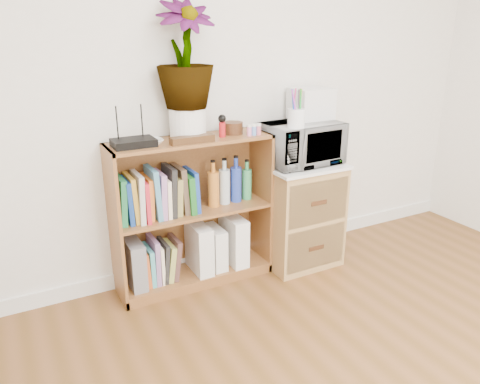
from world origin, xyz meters
TOP-DOWN VIEW (x-y plane):
  - skirting_board at (0.00, 2.24)m, footprint 4.00×0.02m
  - bookshelf at (-0.35, 2.10)m, footprint 1.00×0.30m
  - wicker_unit at (0.40, 2.02)m, footprint 0.50×0.45m
  - microwave at (0.40, 2.02)m, footprint 0.51×0.36m
  - pen_cup at (0.27, 1.91)m, footprint 0.11×0.11m
  - small_appliance at (0.52, 2.10)m, footprint 0.26×0.21m
  - router at (-0.70, 2.08)m, footprint 0.23×0.16m
  - white_bowl at (-0.60, 2.07)m, footprint 0.13×0.13m
  - plant_pot at (-0.35, 2.12)m, footprint 0.21×0.21m
  - potted_plant at (-0.35, 2.12)m, footprint 0.33×0.33m
  - trinket_box at (-0.38, 2.00)m, footprint 0.26×0.06m
  - kokeshi_doll at (-0.16, 2.06)m, footprint 0.04×0.04m
  - wooden_bowl at (-0.06, 2.11)m, footprint 0.12×0.12m
  - paint_jars at (0.03, 2.01)m, footprint 0.11×0.04m
  - file_box at (-0.74, 2.10)m, footprint 0.09×0.24m
  - magazine_holder_left at (-0.32, 2.09)m, footprint 0.10×0.26m
  - magazine_holder_mid at (-0.21, 2.09)m, footprint 0.09×0.22m
  - magazine_holder_right at (-0.07, 2.09)m, footprint 0.10×0.26m
  - cookbooks at (-0.58, 2.10)m, footprint 0.49×0.20m
  - liquor_bottles at (-0.06, 2.10)m, footprint 0.40×0.07m
  - lower_books at (-0.59, 2.10)m, footprint 0.25×0.19m

SIDE VIEW (x-z plane):
  - skirting_board at x=0.00m, z-range 0.00..0.10m
  - lower_books at x=-0.59m, z-range 0.05..0.34m
  - magazine_holder_mid at x=-0.21m, z-range 0.07..0.35m
  - file_box at x=-0.74m, z-range 0.07..0.37m
  - magazine_holder_left at x=-0.32m, z-range 0.07..0.39m
  - magazine_holder_right at x=-0.07m, z-range 0.07..0.40m
  - wicker_unit at x=0.40m, z-range 0.00..0.70m
  - bookshelf at x=-0.35m, z-range 0.00..0.95m
  - cookbooks at x=-0.58m, z-range 0.48..0.79m
  - liquor_bottles at x=-0.06m, z-range 0.50..0.79m
  - microwave at x=0.40m, z-range 0.72..0.99m
  - white_bowl at x=-0.60m, z-range 0.95..0.98m
  - trinket_box at x=-0.38m, z-range 0.95..0.99m
  - router at x=-0.70m, z-range 0.95..0.99m
  - paint_jars at x=0.03m, z-range 0.95..1.01m
  - wooden_bowl at x=-0.06m, z-range 0.95..1.02m
  - kokeshi_doll at x=-0.16m, z-range 0.95..1.04m
  - plant_pot at x=-0.35m, z-range 0.95..1.13m
  - pen_cup at x=0.27m, z-range 0.99..1.11m
  - small_appliance at x=0.52m, z-range 0.99..1.20m
  - potted_plant at x=-0.35m, z-range 1.13..1.73m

